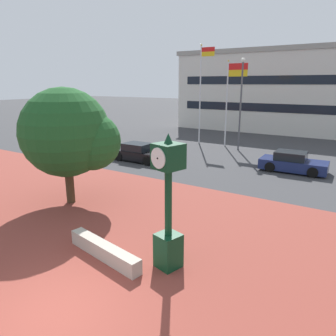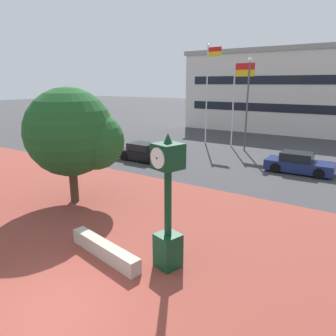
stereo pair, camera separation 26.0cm
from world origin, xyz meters
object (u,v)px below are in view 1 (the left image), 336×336
object	(u,v)px
flagpole_secondary	(230,95)
street_lamp_post	(241,96)
civic_building	(295,91)
car_street_mid	(139,153)
plaza_tree	(71,135)
street_clock	(168,207)
flagpole_primary	(201,89)
car_street_near	(293,163)

from	to	relation	value
flagpole_secondary	street_lamp_post	world-z (taller)	street_lamp_post
flagpole_secondary	civic_building	size ratio (longest dim) A/B	0.28
car_street_mid	flagpole_secondary	distance (m)	10.12
plaza_tree	flagpole_secondary	bearing A→B (deg)	87.49
street_clock	flagpole_secondary	bearing A→B (deg)	122.60
flagpole_primary	street_lamp_post	xyz separation A→B (m)	(4.20, -1.19, -0.50)
car_street_near	street_lamp_post	bearing A→B (deg)	-132.70
car_street_mid	civic_building	bearing A→B (deg)	166.18
civic_building	street_lamp_post	world-z (taller)	civic_building
plaza_tree	car_street_mid	xyz separation A→B (m)	(-2.55, 8.23, -2.66)
plaza_tree	car_street_near	bearing A→B (deg)	56.11
plaza_tree	car_street_mid	size ratio (longest dim) A/B	1.31
street_clock	flagpole_primary	distance (m)	21.29
plaza_tree	civic_building	world-z (taller)	civic_building
flagpole_secondary	street_clock	bearing A→B (deg)	-73.02
civic_building	street_lamp_post	size ratio (longest dim) A/B	3.50
flagpole_primary	car_street_mid	bearing A→B (deg)	-93.53
plaza_tree	car_street_mid	distance (m)	9.02
car_street_near	flagpole_secondary	world-z (taller)	flagpole_secondary
street_clock	car_street_near	bearing A→B (deg)	101.89
car_street_mid	flagpole_primary	distance (m)	9.78
street_lamp_post	car_street_mid	bearing A→B (deg)	-122.21
car_street_mid	flagpole_primary	xyz separation A→B (m)	(0.54, 8.72, 4.40)
civic_building	street_lamp_post	distance (m)	15.67
car_street_near	car_street_mid	distance (m)	10.45
street_clock	car_street_mid	bearing A→B (deg)	146.69
car_street_near	flagpole_primary	distance (m)	11.96
car_street_near	flagpole_secondary	distance (m)	9.73
street_lamp_post	civic_building	bearing A→B (deg)	86.24
plaza_tree	flagpole_secondary	xyz separation A→B (m)	(0.74, 16.94, 1.29)
street_lamp_post	flagpole_secondary	bearing A→B (deg)	140.54
plaza_tree	flagpole_secondary	distance (m)	17.01
flagpole_secondary	plaza_tree	bearing A→B (deg)	-92.51
flagpole_primary	street_clock	bearing A→B (deg)	-65.85
car_street_mid	civic_building	world-z (taller)	civic_building
car_street_near	street_clock	bearing A→B (deg)	-5.48
street_clock	flagpole_primary	size ratio (longest dim) A/B	0.47
plaza_tree	civic_building	bearing A→B (deg)	84.14
car_street_near	plaza_tree	bearing A→B (deg)	-35.63
flagpole_secondary	civic_building	xyz separation A→B (m)	(2.48, 14.44, 0.09)
car_street_near	car_street_mid	world-z (taller)	same
car_street_near	flagpole_primary	size ratio (longest dim) A/B	0.47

